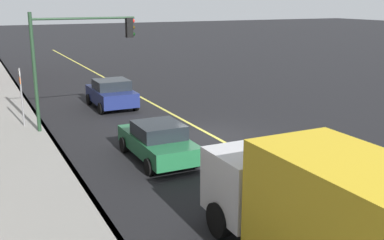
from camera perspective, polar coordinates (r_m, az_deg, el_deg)
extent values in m
plane|color=black|center=(20.12, 2.73, -2.08)|extent=(200.00, 200.00, 0.00)
cube|color=gray|center=(17.86, -20.77, -5.00)|extent=(80.00, 3.44, 0.15)
cube|color=slate|center=(18.04, -15.59, -4.37)|extent=(80.00, 0.16, 0.15)
cube|color=#D8CC4C|center=(20.12, 2.73, -2.06)|extent=(80.00, 0.16, 0.01)
cube|color=#1E6038|center=(17.16, -4.29, -2.95)|extent=(4.18, 1.75, 0.62)
cube|color=black|center=(16.88, -4.15, -1.25)|extent=(1.81, 1.61, 0.51)
cylinder|color=black|center=(18.23, -8.39, -3.03)|extent=(0.60, 0.22, 0.60)
cylinder|color=black|center=(18.78, -3.42, -2.36)|extent=(0.60, 0.22, 0.60)
cylinder|color=black|center=(15.76, -5.29, -5.79)|extent=(0.60, 0.22, 0.60)
cylinder|color=black|center=(16.39, 0.32, -4.90)|extent=(0.60, 0.22, 0.60)
cube|color=navy|center=(25.80, -9.93, 3.00)|extent=(3.87, 1.93, 0.74)
cube|color=black|center=(25.56, -9.92, 4.35)|extent=(1.75, 1.78, 0.53)
cylinder|color=black|center=(26.85, -12.61, 2.51)|extent=(0.60, 0.22, 0.60)
cylinder|color=black|center=(27.33, -8.75, 2.90)|extent=(0.60, 0.22, 0.60)
cylinder|color=black|center=(24.43, -11.18, 1.39)|extent=(0.60, 0.22, 0.60)
cylinder|color=black|center=(24.96, -6.99, 1.84)|extent=(0.60, 0.22, 0.60)
cube|color=silver|center=(12.01, 8.00, -7.55)|extent=(1.90, 2.27, 1.66)
cube|color=gold|center=(9.45, 20.12, -12.22)|extent=(4.74, 2.27, 2.42)
cylinder|color=black|center=(11.82, 3.37, -12.21)|extent=(0.90, 0.28, 0.90)
cylinder|color=black|center=(12.93, 11.93, -10.06)|extent=(0.90, 0.28, 0.90)
cylinder|color=#1E3823|center=(21.00, -18.86, 5.27)|extent=(0.16, 0.16, 5.30)
cylinder|color=#1E3823|center=(21.18, -13.15, 12.14)|extent=(0.10, 4.56, 0.10)
cube|color=black|center=(21.75, -7.77, 11.26)|extent=(0.28, 0.30, 0.90)
sphere|color=red|center=(21.80, -7.34, 12.07)|extent=(0.18, 0.18, 0.18)
sphere|color=#392905|center=(21.81, -7.31, 11.28)|extent=(0.18, 0.18, 0.18)
sphere|color=black|center=(21.83, -7.29, 10.49)|extent=(0.18, 0.18, 0.18)
cylinder|color=slate|center=(22.36, -20.29, 2.45)|extent=(0.08, 0.08, 2.82)
cube|color=white|center=(22.16, -20.62, 5.51)|extent=(0.60, 0.02, 0.20)
cube|color=#DB5919|center=(22.21, -20.54, 4.62)|extent=(0.44, 0.02, 0.28)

